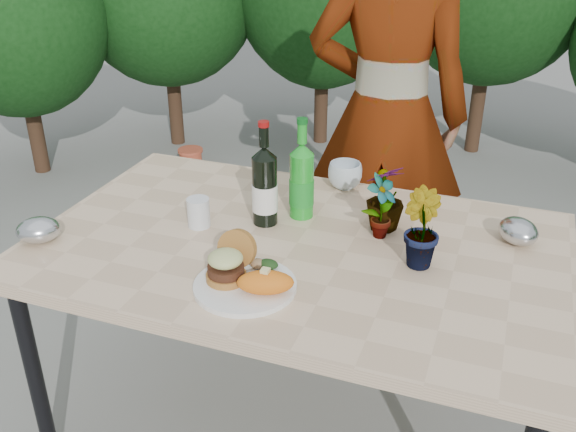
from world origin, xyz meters
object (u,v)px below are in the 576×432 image
(patio_table, at_px, (297,259))
(wine_bottle, at_px, (265,187))
(dinner_plate, at_px, (245,286))
(person, at_px, (387,116))

(patio_table, bearing_deg, wine_bottle, 147.08)
(patio_table, bearing_deg, dinner_plate, -99.66)
(person, bearing_deg, patio_table, 78.56)
(dinner_plate, distance_m, wine_bottle, 0.40)
(patio_table, height_order, wine_bottle, wine_bottle)
(patio_table, bearing_deg, person, 84.71)
(person, bearing_deg, wine_bottle, 67.79)
(dinner_plate, xyz_separation_m, person, (0.13, 1.14, 0.14))
(patio_table, relative_size, person, 0.89)
(dinner_plate, relative_size, person, 0.16)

